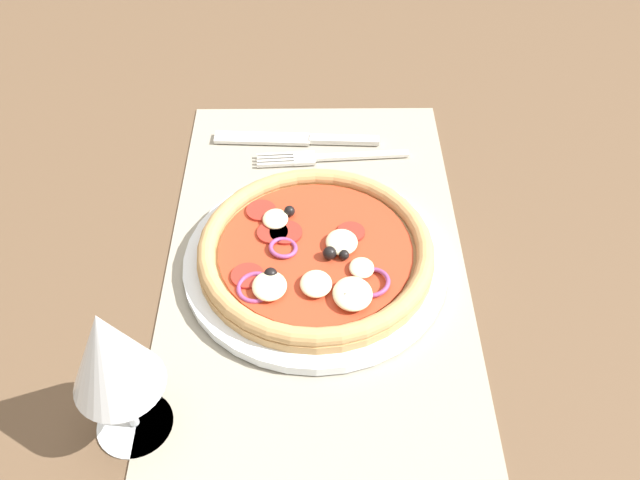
{
  "coord_description": "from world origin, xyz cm",
  "views": [
    {
      "loc": [
        -50.37,
        0.43,
        53.57
      ],
      "look_at": [
        -0.65,
        0.0,
        2.44
      ],
      "focal_mm": 39.65,
      "sensor_mm": 36.0,
      "label": 1
    }
  ],
  "objects_px": {
    "wine_glass": "(116,355)",
    "knife": "(298,139)",
    "plate": "(320,261)",
    "fork": "(328,157)",
    "pizza": "(320,251)"
  },
  "relations": [
    {
      "from": "wine_glass",
      "to": "plate",
      "type": "bearing_deg",
      "value": -40.82
    },
    {
      "from": "plate",
      "to": "pizza",
      "type": "distance_m",
      "value": 0.02
    },
    {
      "from": "fork",
      "to": "knife",
      "type": "xyz_separation_m",
      "value": [
        0.04,
        0.04,
        0.0
      ]
    },
    {
      "from": "wine_glass",
      "to": "knife",
      "type": "bearing_deg",
      "value": -18.57
    },
    {
      "from": "fork",
      "to": "plate",
      "type": "bearing_deg",
      "value": 82.64
    },
    {
      "from": "plate",
      "to": "fork",
      "type": "distance_m",
      "value": 0.17
    },
    {
      "from": "wine_glass",
      "to": "pizza",
      "type": "bearing_deg",
      "value": -41.03
    },
    {
      "from": "wine_glass",
      "to": "fork",
      "type": "bearing_deg",
      "value": -25.29
    },
    {
      "from": "plate",
      "to": "wine_glass",
      "type": "xyz_separation_m",
      "value": [
        -0.18,
        0.15,
        0.09
      ]
    },
    {
      "from": "knife",
      "to": "wine_glass",
      "type": "distance_m",
      "value": 0.41
    },
    {
      "from": "plate",
      "to": "wine_glass",
      "type": "distance_m",
      "value": 0.25
    },
    {
      "from": "plate",
      "to": "fork",
      "type": "bearing_deg",
      "value": -3.51
    },
    {
      "from": "pizza",
      "to": "fork",
      "type": "relative_size",
      "value": 1.31
    },
    {
      "from": "knife",
      "to": "wine_glass",
      "type": "height_order",
      "value": "wine_glass"
    },
    {
      "from": "fork",
      "to": "knife",
      "type": "height_order",
      "value": "knife"
    }
  ]
}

